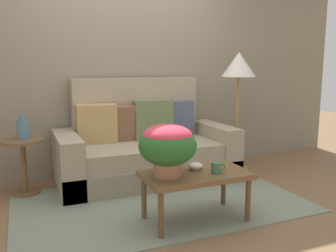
{
  "coord_description": "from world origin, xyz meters",
  "views": [
    {
      "loc": [
        -1.2,
        -3.13,
        1.31
      ],
      "look_at": [
        0.13,
        0.03,
        0.73
      ],
      "focal_mm": 38.23,
      "sensor_mm": 36.0,
      "label": 1
    }
  ],
  "objects_px": {
    "side_table": "(23,157)",
    "snack_bowl": "(196,166)",
    "couch": "(145,149)",
    "potted_plant": "(168,144)",
    "coffee_table": "(196,178)",
    "coffee_mug": "(217,168)",
    "floor_lamp": "(239,72)",
    "table_vase": "(23,129)"
  },
  "relations": [
    {
      "from": "coffee_table",
      "to": "table_vase",
      "type": "xyz_separation_m",
      "value": [
        -1.31,
        1.25,
        0.31
      ]
    },
    {
      "from": "table_vase",
      "to": "potted_plant",
      "type": "bearing_deg",
      "value": -49.91
    },
    {
      "from": "couch",
      "to": "snack_bowl",
      "type": "height_order",
      "value": "couch"
    },
    {
      "from": "side_table",
      "to": "snack_bowl",
      "type": "height_order",
      "value": "side_table"
    },
    {
      "from": "couch",
      "to": "coffee_mug",
      "type": "relative_size",
      "value": 15.5
    },
    {
      "from": "coffee_table",
      "to": "potted_plant",
      "type": "bearing_deg",
      "value": -179.55
    },
    {
      "from": "coffee_mug",
      "to": "potted_plant",
      "type": "bearing_deg",
      "value": 168.09
    },
    {
      "from": "side_table",
      "to": "table_vase",
      "type": "relative_size",
      "value": 2.28
    },
    {
      "from": "potted_plant",
      "to": "table_vase",
      "type": "relative_size",
      "value": 1.84
    },
    {
      "from": "snack_bowl",
      "to": "side_table",
      "type": "bearing_deg",
      "value": 139.14
    },
    {
      "from": "floor_lamp",
      "to": "snack_bowl",
      "type": "distance_m",
      "value": 1.76
    },
    {
      "from": "couch",
      "to": "table_vase",
      "type": "height_order",
      "value": "couch"
    },
    {
      "from": "coffee_table",
      "to": "potted_plant",
      "type": "relative_size",
      "value": 1.92
    },
    {
      "from": "floor_lamp",
      "to": "snack_bowl",
      "type": "relative_size",
      "value": 11.81
    },
    {
      "from": "couch",
      "to": "table_vase",
      "type": "relative_size",
      "value": 7.87
    },
    {
      "from": "coffee_mug",
      "to": "table_vase",
      "type": "distance_m",
      "value": 1.99
    },
    {
      "from": "floor_lamp",
      "to": "coffee_mug",
      "type": "xyz_separation_m",
      "value": [
        -1.02,
        -1.25,
        -0.76
      ]
    },
    {
      "from": "floor_lamp",
      "to": "table_vase",
      "type": "xyz_separation_m",
      "value": [
        -2.48,
        0.08,
        -0.55
      ]
    },
    {
      "from": "coffee_table",
      "to": "potted_plant",
      "type": "height_order",
      "value": "potted_plant"
    },
    {
      "from": "couch",
      "to": "snack_bowl",
      "type": "xyz_separation_m",
      "value": [
        0.05,
        -1.2,
        0.11
      ]
    },
    {
      "from": "couch",
      "to": "coffee_mug",
      "type": "bearing_deg",
      "value": -83.21
    },
    {
      "from": "couch",
      "to": "floor_lamp",
      "type": "relative_size",
      "value": 1.36
    },
    {
      "from": "floor_lamp",
      "to": "coffee_mug",
      "type": "relative_size",
      "value": 11.41
    },
    {
      "from": "side_table",
      "to": "table_vase",
      "type": "xyz_separation_m",
      "value": [
        0.01,
        0.01,
        0.28
      ]
    },
    {
      "from": "couch",
      "to": "side_table",
      "type": "distance_m",
      "value": 1.31
    },
    {
      "from": "side_table",
      "to": "snack_bowl",
      "type": "xyz_separation_m",
      "value": [
        1.36,
        -1.17,
        0.06
      ]
    },
    {
      "from": "couch",
      "to": "floor_lamp",
      "type": "xyz_separation_m",
      "value": [
        1.19,
        -0.11,
        0.88
      ]
    },
    {
      "from": "potted_plant",
      "to": "couch",
      "type": "bearing_deg",
      "value": 79.25
    },
    {
      "from": "couch",
      "to": "side_table",
      "type": "xyz_separation_m",
      "value": [
        -1.31,
        -0.03,
        0.05
      ]
    },
    {
      "from": "coffee_table",
      "to": "coffee_mug",
      "type": "relative_size",
      "value": 6.95
    },
    {
      "from": "side_table",
      "to": "snack_bowl",
      "type": "relative_size",
      "value": 4.64
    },
    {
      "from": "snack_bowl",
      "to": "floor_lamp",
      "type": "bearing_deg",
      "value": 43.93
    },
    {
      "from": "potted_plant",
      "to": "snack_bowl",
      "type": "distance_m",
      "value": 0.37
    },
    {
      "from": "coffee_mug",
      "to": "coffee_table",
      "type": "bearing_deg",
      "value": 149.21
    },
    {
      "from": "coffee_table",
      "to": "snack_bowl",
      "type": "height_order",
      "value": "snack_bowl"
    },
    {
      "from": "potted_plant",
      "to": "coffee_mug",
      "type": "distance_m",
      "value": 0.47
    },
    {
      "from": "side_table",
      "to": "table_vase",
      "type": "height_order",
      "value": "table_vase"
    },
    {
      "from": "side_table",
      "to": "coffee_table",
      "type": "bearing_deg",
      "value": -43.19
    },
    {
      "from": "side_table",
      "to": "potted_plant",
      "type": "bearing_deg",
      "value": -49.42
    },
    {
      "from": "snack_bowl",
      "to": "coffee_table",
      "type": "bearing_deg",
      "value": -114.87
    },
    {
      "from": "couch",
      "to": "potted_plant",
      "type": "bearing_deg",
      "value": -100.75
    },
    {
      "from": "couch",
      "to": "side_table",
      "type": "height_order",
      "value": "couch"
    }
  ]
}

